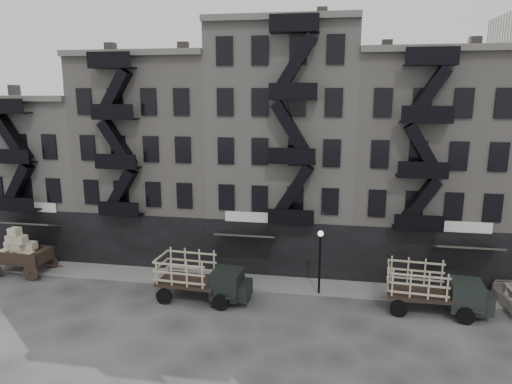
% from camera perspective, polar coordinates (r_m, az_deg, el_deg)
% --- Properties ---
extents(ground, '(140.00, 140.00, 0.00)m').
position_cam_1_polar(ground, '(27.94, 1.27, -14.55)').
color(ground, '#38383A').
rests_on(ground, ground).
extents(sidewalk, '(55.00, 2.50, 0.15)m').
position_cam_1_polar(sidewalk, '(31.26, 2.31, -11.33)').
color(sidewalk, slate).
rests_on(sidewalk, ground).
extents(building_west, '(10.00, 11.35, 13.20)m').
position_cam_1_polar(building_west, '(42.31, -24.36, 2.28)').
color(building_west, gray).
rests_on(building_west, ground).
extents(building_midwest, '(10.00, 11.35, 16.20)m').
position_cam_1_polar(building_midwest, '(37.40, -11.73, 4.26)').
color(building_midwest, gray).
rests_on(building_midwest, ground).
extents(building_center, '(10.00, 11.35, 18.20)m').
position_cam_1_polar(building_center, '(34.88, 3.75, 5.56)').
color(building_center, gray).
rests_on(building_center, ground).
extents(building_mideast, '(10.00, 11.35, 16.20)m').
position_cam_1_polar(building_mideast, '(35.40, 20.06, 3.30)').
color(building_mideast, gray).
rests_on(building_mideast, ground).
extents(lamp_post, '(0.36, 0.36, 4.28)m').
position_cam_1_polar(lamp_post, '(28.97, 8.00, -7.65)').
color(lamp_post, black).
rests_on(lamp_post, ground).
extents(wagon, '(4.12, 2.33, 3.42)m').
position_cam_1_polar(wagon, '(36.40, -27.48, -6.14)').
color(wagon, black).
rests_on(wagon, ground).
extents(stake_truck_west, '(5.87, 2.69, 2.88)m').
position_cam_1_polar(stake_truck_west, '(28.74, -6.91, -10.23)').
color(stake_truck_west, black).
rests_on(stake_truck_west, ground).
extents(stake_truck_east, '(5.87, 2.76, 2.87)m').
position_cam_1_polar(stake_truck_east, '(28.96, 21.47, -10.89)').
color(stake_truck_east, black).
rests_on(stake_truck_east, ground).
extents(pedestrian_mid, '(0.96, 0.90, 1.57)m').
position_cam_1_polar(pedestrian_mid, '(28.11, -5.30, -12.65)').
color(pedestrian_mid, black).
rests_on(pedestrian_mid, ground).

